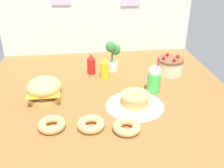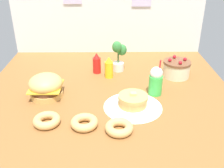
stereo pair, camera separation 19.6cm
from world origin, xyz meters
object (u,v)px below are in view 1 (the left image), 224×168
burger (44,90)px  layer_cake (170,66)px  potted_plant (112,54)px  mustard_bottle (104,68)px  cream_soda_cup (154,79)px  donut_pink_glaze (52,124)px  ketchup_bottle (91,64)px  donut_chocolate (91,124)px  donut_vanilla (127,127)px  pancake_stack (135,101)px

burger → layer_cake: burger is taller
layer_cake → potted_plant: size_ratio=0.82×
mustard_bottle → cream_soda_cup: cream_soda_cup is taller
layer_cake → burger: bearing=-162.3°
cream_soda_cup → donut_pink_glaze: cream_soda_cup is taller
ketchup_bottle → potted_plant: size_ratio=0.66×
layer_cake → donut_pink_glaze: size_ratio=1.34×
mustard_bottle → donut_pink_glaze: bearing=-120.3°
cream_soda_cup → donut_pink_glaze: bearing=-153.0°
cream_soda_cup → potted_plant: bearing=121.2°
donut_chocolate → burger: bearing=129.6°
mustard_bottle → donut_vanilla: (0.06, -0.78, -0.06)m
pancake_stack → donut_chocolate: bearing=-146.0°
mustard_bottle → cream_soda_cup: bearing=-40.2°
ketchup_bottle → mustard_bottle: 0.15m
donut_pink_glaze → potted_plant: 0.98m
cream_soda_cup → potted_plant: potted_plant is taller
cream_soda_cup → donut_chocolate: size_ratio=1.61×
donut_pink_glaze → donut_chocolate: size_ratio=1.00×
potted_plant → donut_pink_glaze: bearing=-120.4°
mustard_bottle → layer_cake: bearing=1.2°
pancake_stack → donut_pink_glaze: pancake_stack is taller
layer_cake → cream_soda_cup: cream_soda_cup is taller
pancake_stack → cream_soda_cup: size_ratio=1.13×
pancake_stack → mustard_bottle: (-0.17, 0.50, 0.04)m
potted_plant → donut_chocolate: bearing=-105.8°
potted_plant → cream_soda_cup: bearing=-58.8°
burger → ketchup_bottle: ketchup_bottle is taller
burger → mustard_bottle: bearing=34.7°
layer_cake → donut_chocolate: (-0.76, -0.73, -0.05)m
pancake_stack → donut_pink_glaze: (-0.57, -0.19, -0.02)m
layer_cake → donut_chocolate: 1.05m
layer_cake → ketchup_bottle: 0.71m
ketchup_bottle → donut_chocolate: (-0.05, -0.82, -0.06)m
cream_soda_cup → ketchup_bottle: bearing=139.5°
cream_soda_cup → donut_pink_glaze: size_ratio=1.61×
layer_cake → mustard_bottle: size_ratio=1.25×
burger → donut_pink_glaze: size_ratio=1.43×
ketchup_bottle → potted_plant: 0.21m
burger → donut_vanilla: burger is taller
donut_pink_glaze → donut_vanilla: 0.47m
pancake_stack → donut_vanilla: bearing=-111.2°
burger → layer_cake: (1.08, 0.34, -0.01)m
pancake_stack → potted_plant: size_ratio=1.11×
cream_soda_cup → layer_cake: bearing=53.2°
pancake_stack → donut_chocolate: pancake_stack is taller
donut_vanilla → potted_plant: size_ratio=0.61×
pancake_stack → mustard_bottle: mustard_bottle is taller
mustard_bottle → cream_soda_cup: (0.36, -0.30, 0.02)m
burger → ketchup_bottle: (0.37, 0.43, 0.00)m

